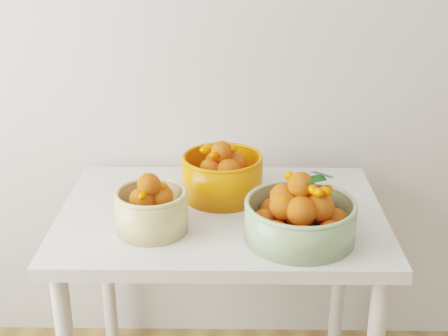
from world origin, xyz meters
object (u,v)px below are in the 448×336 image
(table, at_px, (222,238))
(bowl_orange, at_px, (223,175))
(bowl_green, at_px, (300,216))
(bowl_cream, at_px, (151,209))

(table, height_order, bowl_orange, bowl_orange)
(bowl_green, bearing_deg, bowl_orange, 128.51)
(table, height_order, bowl_green, bowl_green)
(table, bearing_deg, bowl_cream, -146.72)
(bowl_cream, distance_m, bowl_orange, 0.31)
(bowl_cream, bearing_deg, bowl_green, -5.69)
(bowl_green, height_order, bowl_orange, bowl_green)
(bowl_green, distance_m, bowl_orange, 0.36)
(table, distance_m, bowl_orange, 0.20)
(table, xyz_separation_m, bowl_green, (0.22, -0.17, 0.17))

